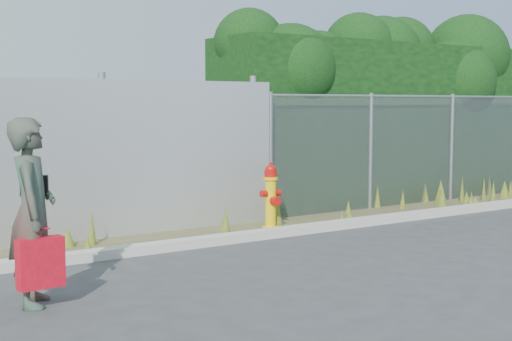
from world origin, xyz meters
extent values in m
plane|color=#373739|center=(0.00, 0.00, 0.00)|extent=(80.00, 80.00, 0.00)
cube|color=#AEA79D|center=(0.00, 1.80, 0.06)|extent=(16.00, 0.22, 0.12)
cube|color=brown|center=(0.00, 2.40, 0.01)|extent=(16.00, 1.20, 0.01)
cone|color=#4B5C1B|center=(-2.38, 1.97, 0.13)|extent=(0.14, 0.14, 0.26)
cone|color=#4B5C1B|center=(6.36, 2.55, 0.17)|extent=(0.22, 0.22, 0.35)
cone|color=#4B5C1B|center=(4.78, 1.98, 0.11)|extent=(0.24, 0.24, 0.22)
cone|color=#4B5C1B|center=(6.51, 2.53, 0.17)|extent=(0.12, 0.12, 0.34)
cone|color=#4B5C1B|center=(3.38, 2.99, 0.20)|extent=(0.13, 0.13, 0.40)
cone|color=#4B5C1B|center=(4.72, 2.12, 0.15)|extent=(0.19, 0.19, 0.29)
cone|color=#4B5C1B|center=(4.56, 2.58, 0.24)|extent=(0.23, 0.23, 0.47)
cone|color=#4B5C1B|center=(0.75, 2.42, 0.27)|extent=(0.23, 0.23, 0.54)
cone|color=#4B5C1B|center=(-0.40, 2.08, 0.14)|extent=(0.09, 0.09, 0.28)
cone|color=#4B5C1B|center=(5.37, 2.05, 0.23)|extent=(0.13, 0.13, 0.45)
cone|color=#4B5C1B|center=(1.77, 2.09, 0.10)|extent=(0.11, 0.11, 0.20)
cone|color=#4B5C1B|center=(4.49, 2.48, 0.20)|extent=(0.19, 0.19, 0.40)
cone|color=#4B5C1B|center=(2.49, 2.76, 0.11)|extent=(0.11, 0.11, 0.23)
cone|color=#4B5C1B|center=(6.52, 3.04, 0.22)|extent=(0.12, 0.12, 0.43)
cone|color=#4B5C1B|center=(-0.38, 2.03, 0.23)|extent=(0.15, 0.15, 0.46)
cone|color=#4B5C1B|center=(1.88, 2.04, 0.09)|extent=(0.23, 0.23, 0.19)
cone|color=#4B5C1B|center=(3.64, 2.63, 0.17)|extent=(0.12, 0.12, 0.34)
cone|color=#4B5C1B|center=(5.70, 2.52, 0.22)|extent=(0.09, 0.09, 0.45)
cone|color=#4B5C1B|center=(4.63, 3.03, 0.20)|extent=(0.15, 0.15, 0.40)
cone|color=#4B5C1B|center=(5.17, 2.60, 0.25)|extent=(0.09, 0.09, 0.49)
cone|color=#4B5C1B|center=(-2.09, 2.60, 0.24)|extent=(0.11, 0.11, 0.48)
cone|color=#4B5C1B|center=(4.63, 1.95, 0.11)|extent=(0.23, 0.23, 0.22)
cone|color=#4B5C1B|center=(-2.39, 2.66, 0.12)|extent=(0.20, 0.20, 0.25)
cone|color=#4B5C1B|center=(5.10, 2.32, 0.12)|extent=(0.09, 0.09, 0.24)
cylinder|color=gray|center=(-1.70, 3.12, 1.15)|extent=(0.10, 0.10, 2.30)
cylinder|color=gray|center=(0.80, 3.12, 1.15)|extent=(0.10, 0.10, 2.30)
cube|color=gray|center=(4.25, 3.00, 1.00)|extent=(6.50, 0.03, 2.00)
cylinder|color=gray|center=(4.25, 3.00, 2.00)|extent=(6.50, 0.04, 0.04)
cylinder|color=gray|center=(1.05, 3.00, 1.02)|extent=(0.07, 0.07, 2.05)
cylinder|color=gray|center=(3.20, 3.00, 1.02)|extent=(0.07, 0.07, 2.05)
cylinder|color=gray|center=(5.30, 3.00, 1.02)|extent=(0.07, 0.07, 2.05)
cube|color=black|center=(4.55, 4.00, 1.50)|extent=(7.30, 1.60, 3.00)
sphere|color=black|center=(1.47, 4.25, 2.90)|extent=(1.25, 1.25, 1.25)
sphere|color=black|center=(2.05, 3.81, 2.45)|extent=(1.61, 1.61, 1.61)
sphere|color=black|center=(2.92, 4.16, 2.57)|extent=(1.28, 1.28, 1.28)
sphere|color=black|center=(3.87, 4.09, 2.90)|extent=(1.38, 1.38, 1.38)
sphere|color=black|center=(4.50, 4.12, 2.79)|extent=(1.57, 1.57, 1.57)
sphere|color=black|center=(5.20, 4.29, 2.92)|extent=(1.41, 1.41, 1.41)
sphere|color=black|center=(6.24, 3.80, 2.31)|extent=(1.74, 1.74, 1.74)
sphere|color=black|center=(6.83, 3.97, 2.85)|extent=(1.80, 1.80, 1.80)
cylinder|color=yellow|center=(0.56, 2.29, 0.03)|extent=(0.25, 0.25, 0.05)
cylinder|color=yellow|center=(0.56, 2.29, 0.38)|extent=(0.16, 0.16, 0.75)
cylinder|color=yellow|center=(0.56, 2.29, 0.77)|extent=(0.21, 0.21, 0.04)
cylinder|color=#B20F0A|center=(0.56, 2.29, 0.83)|extent=(0.19, 0.19, 0.09)
sphere|color=#B20F0A|center=(0.56, 2.29, 0.89)|extent=(0.17, 0.17, 0.17)
cylinder|color=#B20F0A|center=(0.56, 2.29, 0.98)|extent=(0.04, 0.04, 0.04)
cylinder|color=#B20F0A|center=(0.44, 2.29, 0.55)|extent=(0.09, 0.10, 0.10)
cylinder|color=#B20F0A|center=(0.68, 2.29, 0.55)|extent=(0.09, 0.10, 0.10)
cylinder|color=#B20F0A|center=(0.56, 2.17, 0.44)|extent=(0.13, 0.11, 0.13)
imported|color=#106B53|center=(-3.53, 0.29, 0.87)|extent=(0.62, 0.75, 1.74)
cube|color=#A50919|center=(-3.53, 0.08, 0.44)|extent=(0.41, 0.15, 0.46)
cylinder|color=#A50919|center=(-3.53, 0.08, 0.74)|extent=(0.20, 0.02, 0.02)
cube|color=black|center=(-3.46, 0.43, 1.10)|extent=(0.25, 0.10, 0.19)
camera|label=1|loc=(-5.43, -6.24, 1.87)|focal=50.00mm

